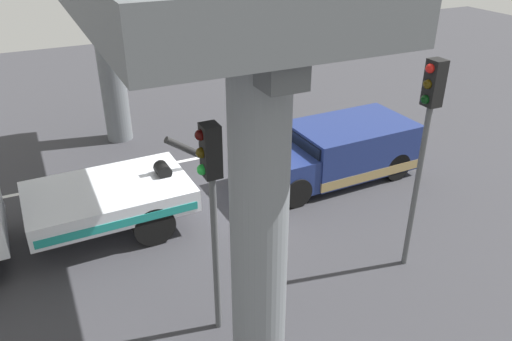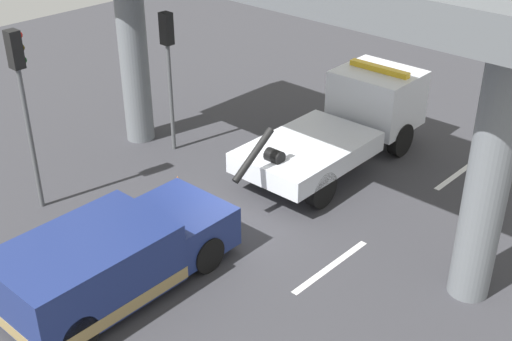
% 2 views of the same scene
% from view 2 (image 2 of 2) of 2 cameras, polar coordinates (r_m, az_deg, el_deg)
% --- Properties ---
extents(ground_plane, '(60.00, 40.00, 0.10)m').
position_cam_2_polar(ground_plane, '(16.73, -1.47, -4.35)').
color(ground_plane, '#38383D').
extents(lane_stripe_mid, '(2.60, 0.16, 0.01)m').
position_cam_2_polar(lane_stripe_mid, '(15.17, 6.44, -8.18)').
color(lane_stripe_mid, silver).
rests_on(lane_stripe_mid, ground).
extents(lane_stripe_east, '(2.60, 0.16, 0.01)m').
position_cam_2_polar(lane_stripe_east, '(19.65, 17.07, -0.16)').
color(lane_stripe_east, silver).
rests_on(lane_stripe_east, ground).
extents(tow_truck_white, '(7.27, 2.51, 2.46)m').
position_cam_2_polar(tow_truck_white, '(19.27, 8.00, 4.29)').
color(tow_truck_white, silver).
rests_on(tow_truck_white, ground).
extents(towed_van_green, '(5.24, 2.30, 1.58)m').
position_cam_2_polar(towed_van_green, '(14.26, -12.43, -7.60)').
color(towed_van_green, navy).
rests_on(towed_van_green, ground).
extents(traffic_light_near, '(0.39, 0.32, 4.65)m').
position_cam_2_polar(traffic_light_near, '(16.70, -19.49, 7.09)').
color(traffic_light_near, '#515456').
rests_on(traffic_light_near, ground).
extents(traffic_light_far, '(0.39, 0.32, 4.16)m').
position_cam_2_polar(traffic_light_far, '(19.13, -7.52, 10.06)').
color(traffic_light_far, '#515456').
rests_on(traffic_light_far, ground).
extents(traffic_cone_orange, '(0.57, 0.57, 0.67)m').
position_cam_2_polar(traffic_cone_orange, '(17.52, -6.69, -1.48)').
color(traffic_cone_orange, orange).
rests_on(traffic_cone_orange, ground).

